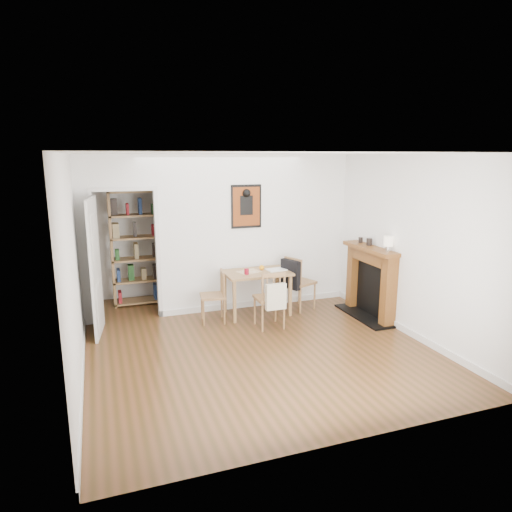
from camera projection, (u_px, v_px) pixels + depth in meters
name	position (u px, v px, depth m)	size (l,w,h in m)	color
ground	(249.00, 338.00, 6.56)	(5.20, 5.20, 0.00)	brown
room_shell	(229.00, 234.00, 7.55)	(5.20, 5.20, 5.20)	white
dining_table	(257.00, 277.00, 7.45)	(1.06, 0.67, 0.72)	olive
chair_left	(213.00, 297.00, 7.14)	(0.47, 0.47, 0.83)	olive
chair_right	(299.00, 282.00, 7.73)	(0.65, 0.60, 0.92)	olive
chair_front	(270.00, 299.00, 6.90)	(0.45, 0.51, 0.90)	olive
bookshelf	(136.00, 248.00, 7.93)	(0.85, 0.34, 2.02)	olive
fireplace	(371.00, 280.00, 7.36)	(0.45, 1.25, 1.16)	brown
red_glass	(247.00, 272.00, 7.25)	(0.07, 0.07, 0.10)	maroon
orange_fruit	(262.00, 268.00, 7.53)	(0.08, 0.08, 0.08)	#FA9F0D
placemat	(249.00, 272.00, 7.43)	(0.36, 0.27, 0.00)	beige
notebook	(276.00, 270.00, 7.53)	(0.31, 0.23, 0.02)	white
mantel_lamp	(388.00, 242.00, 6.84)	(0.15, 0.15, 0.23)	silver
ceramic_jar_a	(369.00, 242.00, 7.33)	(0.10, 0.10, 0.11)	black
ceramic_jar_b	(361.00, 240.00, 7.56)	(0.07, 0.07, 0.09)	black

